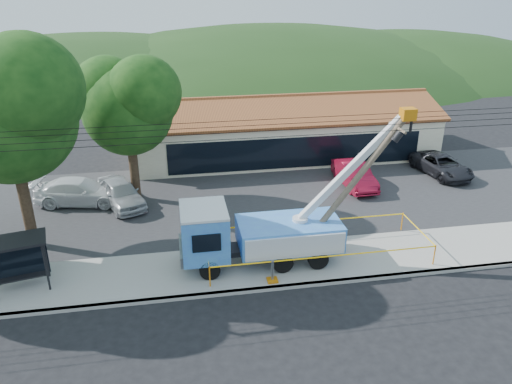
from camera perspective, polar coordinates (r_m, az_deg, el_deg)
The scene contains 18 objects.
ground at distance 21.21m, azimuth 4.81°, elevation -14.08°, with size 120.00×120.00×0.00m, color black.
curb at distance 22.81m, azimuth 3.48°, elevation -10.76°, with size 60.00×0.25×0.15m, color #AAA89F.
sidewalk at distance 24.35m, azimuth 2.46°, elevation -8.27°, with size 60.00×4.00×0.15m, color #AAA89F.
parking_lot at distance 31.30m, azimuth -0.64°, elevation -0.64°, with size 60.00×12.00×0.10m, color #28282B.
strip_mall at distance 38.74m, azimuth 3.29°, elevation 7.08°, with size 22.50×8.53×4.67m.
tree_west_near at distance 25.83m, azimuth -26.74°, elevation 9.05°, with size 7.56×6.72×10.80m.
tree_lot at distance 30.01m, azimuth -14.54°, elevation 9.97°, with size 6.30×5.60×8.94m.
hill_west at distance 73.05m, azimuth -18.43°, elevation 12.37°, with size 78.40×56.00×28.00m, color #1D3A15.
hill_center at distance 73.76m, azimuth 1.65°, elevation 13.64°, with size 89.60×64.00×32.00m, color #1D3A15.
hill_east at distance 80.15m, azimuth 16.21°, elevation 13.56°, with size 72.80×52.00×26.00m, color #1D3A15.
utility_truck at distance 23.64m, azimuth 0.03°, elevation -4.62°, with size 10.81×4.09×7.31m.
leaning_pole at distance 23.61m, azimuth 11.08°, elevation 1.06°, with size 5.38×1.66×7.23m.
bus_shelter at distance 24.11m, azimuth -25.65°, elevation -6.14°, with size 2.78×2.04×2.42m.
caution_tape at distance 24.69m, azimuth 6.84°, elevation -5.69°, with size 10.78×3.58×1.04m.
car_silver at distance 31.32m, azimuth -15.04°, elevation -1.59°, with size 1.89×4.69×1.60m, color #A8ABAF.
car_red at distance 33.61m, azimuth 11.07°, elevation 0.58°, with size 1.64×4.70×1.55m, color maroon.
car_white at distance 32.27m, azimuth -19.25°, elevation -1.37°, with size 2.18×5.36×1.56m, color silver.
car_dark at distance 37.11m, azimuth 20.26°, elevation 1.76°, with size 2.30×4.99×1.39m, color black.
Camera 1 is at (-4.58, -16.13, 13.00)m, focal length 35.00 mm.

